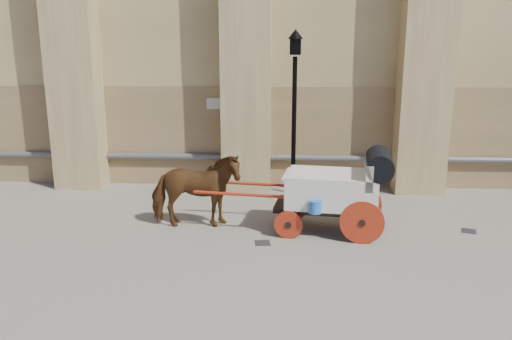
{
  "coord_description": "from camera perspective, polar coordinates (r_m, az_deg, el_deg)",
  "views": [
    {
      "loc": [
        0.1,
        -10.76,
        4.06
      ],
      "look_at": [
        -0.52,
        0.18,
        1.4
      ],
      "focal_mm": 35.0,
      "sensor_mm": 36.0,
      "label": 1
    }
  ],
  "objects": [
    {
      "name": "drain_grate_near",
      "position": [
        10.84,
        0.77,
        -8.33
      ],
      "size": [
        0.36,
        0.36,
        0.01
      ],
      "primitive_type": "cube",
      "rotation": [
        0.0,
        0.0,
        0.14
      ],
      "color": "black",
      "rests_on": "ground"
    },
    {
      "name": "horse",
      "position": [
        11.6,
        -6.95,
        -2.37
      ],
      "size": [
        2.17,
        1.15,
        1.77
      ],
      "primitive_type": "imported",
      "rotation": [
        0.0,
        0.0,
        1.67
      ],
      "color": "#5A3416",
      "rests_on": "ground"
    },
    {
      "name": "drain_grate_far",
      "position": [
        12.51,
        23.14,
        -6.42
      ],
      "size": [
        0.41,
        0.41,
        0.01
      ],
      "primitive_type": "cube",
      "rotation": [
        0.0,
        0.0,
        -0.32
      ],
      "color": "black",
      "rests_on": "ground"
    },
    {
      "name": "ground",
      "position": [
        11.5,
        2.58,
        -7.06
      ],
      "size": [
        90.0,
        90.0,
        0.0
      ],
      "primitive_type": "plane",
      "color": "#6C6458",
      "rests_on": "ground"
    },
    {
      "name": "street_lamp",
      "position": [
        14.03,
        4.39,
        7.02
      ],
      "size": [
        0.43,
        0.43,
        4.59
      ],
      "color": "black",
      "rests_on": "ground"
    },
    {
      "name": "carriage",
      "position": [
        11.35,
        9.42,
        -2.01
      ],
      "size": [
        4.51,
        1.76,
        1.92
      ],
      "rotation": [
        0.0,
        0.0,
        -0.14
      ],
      "color": "black",
      "rests_on": "ground"
    }
  ]
}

